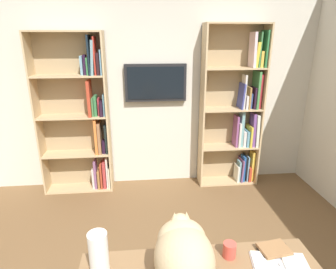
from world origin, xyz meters
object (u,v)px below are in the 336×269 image
object	(u,v)px
coffee_mug	(229,250)
desk_book_stack	(275,250)
wall_mounted_tv	(156,83)
paper_towel_roll	(99,253)
bookshelf_right	(83,118)
cat	(183,252)
bookshelf_left	(239,112)
open_binder	(281,266)

from	to	relation	value
coffee_mug	desk_book_stack	bearing A→B (deg)	-179.58
wall_mounted_tv	desk_book_stack	world-z (taller)	wall_mounted_tv
paper_towel_roll	wall_mounted_tv	bearing A→B (deg)	-100.91
bookshelf_right	cat	xyz separation A→B (m)	(-0.96, 2.44, -0.11)
cat	coffee_mug	world-z (taller)	cat
coffee_mug	desk_book_stack	distance (m)	0.29
paper_towel_roll	coffee_mug	size ratio (longest dim) A/B	2.72
cat	coffee_mug	xyz separation A→B (m)	(-0.31, -0.13, -0.12)
cat	desk_book_stack	world-z (taller)	cat
cat	paper_towel_roll	distance (m)	0.48
cat	desk_book_stack	size ratio (longest dim) A/B	2.79
paper_towel_roll	bookshelf_left	bearing A→B (deg)	-124.11
paper_towel_roll	desk_book_stack	xyz separation A→B (m)	(-1.07, -0.05, -0.11)
bookshelf_right	desk_book_stack	distance (m)	2.81
bookshelf_right	coffee_mug	bearing A→B (deg)	118.71
bookshelf_left	wall_mounted_tv	size ratio (longest dim) A/B	2.71
cat	paper_towel_roll	size ratio (longest dim) A/B	2.18
paper_towel_roll	bookshelf_right	bearing A→B (deg)	-78.17
coffee_mug	desk_book_stack	size ratio (longest dim) A/B	0.47
bookshelf_right	cat	world-z (taller)	bookshelf_right
wall_mounted_tv	cat	distance (m)	2.58
bookshelf_right	cat	bearing A→B (deg)	111.51
bookshelf_right	wall_mounted_tv	bearing A→B (deg)	-175.19
cat	open_binder	size ratio (longest dim) A/B	1.56
cat	desk_book_stack	bearing A→B (deg)	-167.95
wall_mounted_tv	open_binder	size ratio (longest dim) A/B	2.23
coffee_mug	desk_book_stack	world-z (taller)	coffee_mug
bookshelf_left	open_binder	xyz separation A→B (m)	(0.55, 2.43, -0.29)
bookshelf_right	desk_book_stack	bearing A→B (deg)	123.99
bookshelf_right	wall_mounted_tv	xyz separation A→B (m)	(-0.97, -0.08, 0.43)
open_binder	bookshelf_left	bearing A→B (deg)	-102.67
bookshelf_left	wall_mounted_tv	xyz separation A→B (m)	(1.13, -0.08, 0.41)
wall_mounted_tv	open_binder	bearing A→B (deg)	103.03
bookshelf_right	paper_towel_roll	xyz separation A→B (m)	(-0.50, 2.36, -0.14)
open_binder	paper_towel_roll	size ratio (longest dim) A/B	1.39
coffee_mug	bookshelf_left	bearing A→B (deg)	-109.61
paper_towel_roll	desk_book_stack	size ratio (longest dim) A/B	1.28
wall_mounted_tv	desk_book_stack	size ratio (longest dim) A/B	3.98
cat	coffee_mug	size ratio (longest dim) A/B	5.91
open_binder	desk_book_stack	xyz separation A→B (m)	(-0.01, -0.12, 0.01)
bookshelf_left	cat	bearing A→B (deg)	65.14
bookshelf_right	cat	size ratio (longest dim) A/B	3.69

